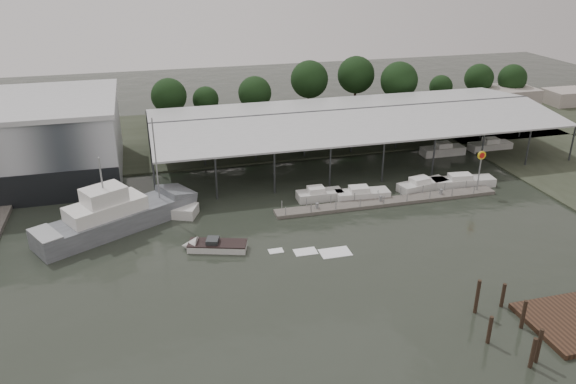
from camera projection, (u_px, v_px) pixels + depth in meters
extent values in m
plane|color=#252B23|center=(289.00, 260.00, 55.22)|extent=(200.00, 200.00, 0.00)
cube|color=#373E2E|center=(224.00, 134.00, 92.42)|extent=(140.00, 30.00, 0.30)
cube|color=#A6AAB0|center=(23.00, 142.00, 73.25)|extent=(24.00, 20.00, 10.00)
cube|color=black|center=(14.00, 192.00, 65.53)|extent=(24.00, 0.30, 4.00)
cube|color=#B9BBBE|center=(16.00, 103.00, 71.18)|extent=(24.50, 20.50, 0.60)
cube|color=#303335|center=(353.00, 109.00, 81.35)|extent=(58.00, 0.40, 0.30)
cylinder|color=#303335|center=(155.00, 184.00, 65.93)|extent=(0.24, 0.24, 5.50)
cylinder|color=#303335|center=(572.00, 144.00, 79.57)|extent=(0.24, 0.24, 5.50)
cylinder|color=#303335|center=(148.00, 129.00, 86.33)|extent=(0.24, 0.24, 5.50)
cylinder|color=#303335|center=(481.00, 104.00, 99.96)|extent=(0.24, 0.24, 5.50)
cube|color=#635F58|center=(388.00, 202.00, 67.53)|extent=(28.00, 2.00, 0.40)
cylinder|color=gray|center=(286.00, 212.00, 63.44)|extent=(0.10, 0.10, 1.20)
cylinder|color=gray|center=(480.00, 184.00, 71.15)|extent=(0.10, 0.10, 1.20)
cube|color=gray|center=(381.00, 199.00, 67.10)|extent=(0.30, 0.30, 0.70)
cylinder|color=gray|center=(479.00, 174.00, 69.44)|extent=(0.16, 0.16, 5.00)
cylinder|color=yellow|center=(482.00, 155.00, 68.44)|extent=(1.10, 0.12, 1.10)
cylinder|color=red|center=(482.00, 156.00, 68.38)|extent=(0.70, 0.05, 0.70)
cube|color=#9F948B|center=(506.00, 98.00, 107.26)|extent=(10.00, 8.00, 4.00)
cube|color=#9F948B|center=(567.00, 97.00, 109.62)|extent=(8.00, 6.00, 3.00)
cube|color=slate|center=(117.00, 222.00, 60.98)|extent=(17.35, 12.24, 2.40)
cube|color=slate|center=(176.00, 194.00, 65.44)|extent=(4.92, 5.26, 1.83)
cube|color=silver|center=(106.00, 210.00, 59.60)|extent=(8.91, 7.12, 1.80)
cube|color=silver|center=(104.00, 195.00, 58.93)|extent=(5.15, 4.73, 1.61)
cylinder|color=gray|center=(101.00, 174.00, 57.97)|extent=(0.18, 0.18, 3.50)
cube|color=gray|center=(45.00, 234.00, 55.59)|extent=(3.85, 4.67, 0.15)
cube|color=silver|center=(157.00, 210.00, 64.62)|extent=(9.60, 6.01, 1.40)
cube|color=silver|center=(144.00, 202.00, 64.45)|extent=(3.44, 2.81, 0.80)
cylinder|color=gray|center=(156.00, 164.00, 62.30)|extent=(0.16, 0.16, 10.65)
cylinder|color=gray|center=(146.00, 198.00, 64.21)|extent=(3.27, 1.47, 0.12)
cube|color=silver|center=(218.00, 247.00, 57.00)|extent=(6.22, 3.71, 0.90)
cone|color=silver|center=(189.00, 246.00, 57.14)|extent=(2.14, 2.39, 2.00)
cube|color=black|center=(217.00, 243.00, 56.84)|extent=(6.24, 3.77, 0.12)
cube|color=#303335|center=(213.00, 241.00, 56.77)|extent=(1.57, 1.70, 0.50)
cube|color=white|center=(276.00, 251.00, 56.85)|extent=(2.30, 1.50, 0.04)
cube|color=white|center=(305.00, 252.00, 56.71)|extent=(3.10, 2.00, 0.04)
cube|color=white|center=(335.00, 252.00, 56.56)|extent=(3.90, 2.50, 0.04)
cube|color=silver|center=(320.00, 195.00, 68.47)|extent=(5.60, 2.25, 1.10)
cube|color=silver|center=(316.00, 190.00, 68.03)|extent=(1.97, 1.62, 0.70)
cube|color=silver|center=(362.00, 195.00, 68.60)|extent=(6.69, 2.71, 1.10)
cube|color=silver|center=(359.00, 189.00, 68.16)|extent=(2.41, 1.78, 0.70)
cube|color=silver|center=(423.00, 186.00, 71.31)|extent=(7.08, 3.50, 1.10)
cube|color=silver|center=(420.00, 180.00, 70.88)|extent=(2.64, 2.05, 0.70)
cube|color=silver|center=(463.00, 182.00, 72.38)|extent=(8.33, 3.05, 1.10)
cube|color=silver|center=(460.00, 177.00, 71.94)|extent=(3.00, 1.90, 0.70)
cylinder|color=#332519|center=(523.00, 317.00, 44.95)|extent=(0.32, 0.32, 3.18)
cylinder|color=#332519|center=(538.00, 349.00, 41.13)|extent=(0.32, 0.32, 3.54)
cylinder|color=#332519|center=(489.00, 333.00, 43.24)|extent=(0.32, 0.32, 3.05)
cylinder|color=#332519|center=(477.00, 300.00, 46.74)|extent=(0.32, 0.32, 3.76)
cylinder|color=#332519|center=(502.00, 298.00, 47.72)|extent=(0.32, 0.32, 2.86)
cylinder|color=#332519|center=(532.00, 356.00, 40.68)|extent=(0.32, 0.32, 3.17)
cylinder|color=black|center=(171.00, 118.00, 94.08)|extent=(0.50, 0.50, 4.18)
sphere|color=#173314|center=(169.00, 96.00, 92.58)|extent=(5.86, 5.86, 5.86)
cylinder|color=black|center=(207.00, 116.00, 97.20)|extent=(0.50, 0.50, 3.19)
sphere|color=#173314|center=(206.00, 99.00, 96.06)|extent=(4.47, 4.47, 4.47)
cylinder|color=black|center=(255.00, 114.00, 96.80)|extent=(0.50, 0.50, 4.05)
sphere|color=#173314|center=(255.00, 93.00, 95.35)|extent=(5.66, 5.66, 5.66)
cylinder|color=black|center=(309.00, 103.00, 102.01)|extent=(0.50, 0.50, 4.81)
sphere|color=#173314|center=(309.00, 79.00, 100.29)|extent=(6.73, 6.73, 6.73)
cylinder|color=black|center=(355.00, 98.00, 105.20)|extent=(0.50, 0.50, 4.88)
sphere|color=#173314|center=(356.00, 75.00, 103.45)|extent=(6.83, 6.83, 6.83)
cylinder|color=black|center=(397.00, 104.00, 101.64)|extent=(0.50, 0.50, 4.74)
sphere|color=#173314|center=(399.00, 80.00, 99.94)|extent=(6.63, 6.63, 6.63)
cylinder|color=black|center=(439.00, 101.00, 106.77)|extent=(0.50, 0.50, 3.09)
sphere|color=#173314|center=(441.00, 87.00, 105.66)|extent=(4.32, 4.32, 4.32)
cylinder|color=black|center=(477.00, 96.00, 108.45)|extent=(0.50, 0.50, 3.91)
sphere|color=#173314|center=(479.00, 78.00, 107.05)|extent=(5.47, 5.47, 5.47)
cylinder|color=black|center=(510.00, 96.00, 108.71)|extent=(0.50, 0.50, 3.84)
sphere|color=#173314|center=(512.00, 78.00, 107.34)|extent=(5.38, 5.38, 5.38)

